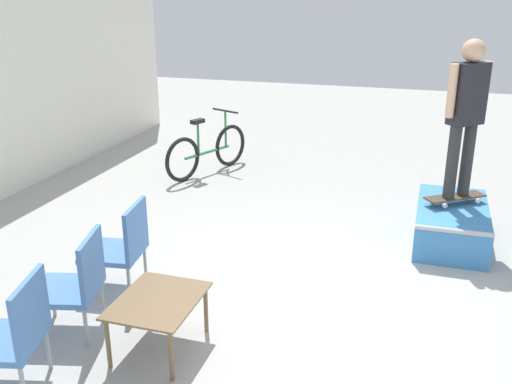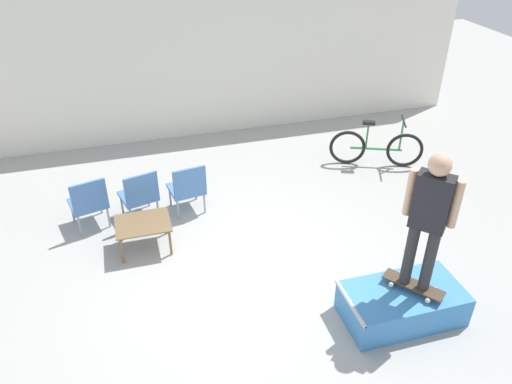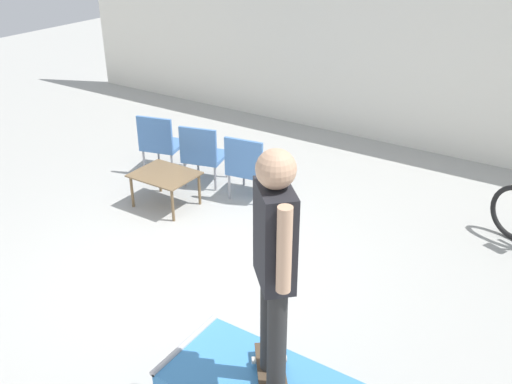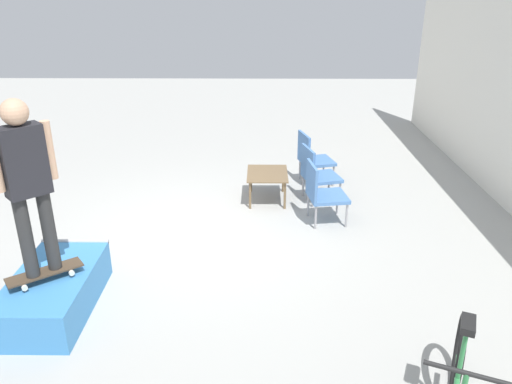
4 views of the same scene
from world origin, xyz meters
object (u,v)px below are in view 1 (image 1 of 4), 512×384
object	(u,v)px
skateboard_on_ramp	(455,197)
bicycle	(208,151)
person_skater	(467,107)
patio_chair_left	(13,331)
skate_ramp_box	(451,224)
coffee_table	(158,305)
patio_chair_center	(76,281)
patio_chair_right	(122,244)

from	to	relation	value
skateboard_on_ramp	bicycle	bearing A→B (deg)	121.26
person_skater	patio_chair_left	distance (m)	4.87
skate_ramp_box	skateboard_on_ramp	bearing A→B (deg)	-8.09
person_skater	coffee_table	xyz separation A→B (m)	(-2.96, 2.24, -1.14)
patio_chair_center	skate_ramp_box	bearing A→B (deg)	118.73
patio_chair_left	bicycle	distance (m)	5.15
skateboard_on_ramp	coffee_table	bearing A→B (deg)	-164.34
patio_chair_center	patio_chair_right	size ratio (longest dim) A/B	1.00
skateboard_on_ramp	patio_chair_right	xyz separation A→B (m)	(-2.20, 2.99, -0.02)
patio_chair_right	skateboard_on_ramp	bearing A→B (deg)	117.72
skateboard_on_ramp	bicycle	size ratio (longest dim) A/B	0.43
skateboard_on_ramp	patio_chair_right	size ratio (longest dim) A/B	0.80
skate_ramp_box	bicycle	bearing A→B (deg)	67.13
coffee_table	patio_chair_right	xyz separation A→B (m)	(0.77, 0.75, 0.08)
coffee_table	patio_chair_right	world-z (taller)	patio_chair_right
patio_chair_right	patio_chair_left	bearing A→B (deg)	-8.62
person_skater	patio_chair_center	bearing A→B (deg)	-179.57
skate_ramp_box	patio_chair_center	size ratio (longest dim) A/B	1.66
patio_chair_right	patio_chair_center	bearing A→B (deg)	-8.71
skateboard_on_ramp	patio_chair_left	size ratio (longest dim) A/B	0.80
coffee_table	person_skater	bearing A→B (deg)	-37.13
patio_chair_left	patio_chair_center	world-z (taller)	same
person_skater	patio_chair_right	world-z (taller)	person_skater
person_skater	skate_ramp_box	bearing A→B (deg)	-142.13
skateboard_on_ramp	patio_chair_center	xyz separation A→B (m)	(-2.94, 3.00, -0.02)
skateboard_on_ramp	person_skater	xyz separation A→B (m)	(-0.00, -0.00, 1.03)
person_skater	patio_chair_left	xyz separation A→B (m)	(-3.69, 3.00, -1.06)
bicycle	skateboard_on_ramp	bearing A→B (deg)	-89.08
skate_ramp_box	patio_chair_right	size ratio (longest dim) A/B	1.66
coffee_table	patio_chair_right	size ratio (longest dim) A/B	0.88
patio_chair_center	skateboard_on_ramp	bearing A→B (deg)	119.52
patio_chair_center	bicycle	distance (m)	4.40
skate_ramp_box	person_skater	distance (m)	1.33
bicycle	skate_ramp_box	bearing A→B (deg)	-90.43
person_skater	bicycle	world-z (taller)	person_skater
person_skater	skateboard_on_ramp	bearing A→B (deg)	72.53
skateboard_on_ramp	person_skater	distance (m)	1.03
coffee_table	bicycle	distance (m)	4.59
skate_ramp_box	bicycle	distance (m)	3.89
patio_chair_center	patio_chair_right	xyz separation A→B (m)	(0.74, -0.00, 0.00)
skateboard_on_ramp	patio_chair_center	bearing A→B (deg)	-172.75
patio_chair_center	bicycle	world-z (taller)	bicycle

